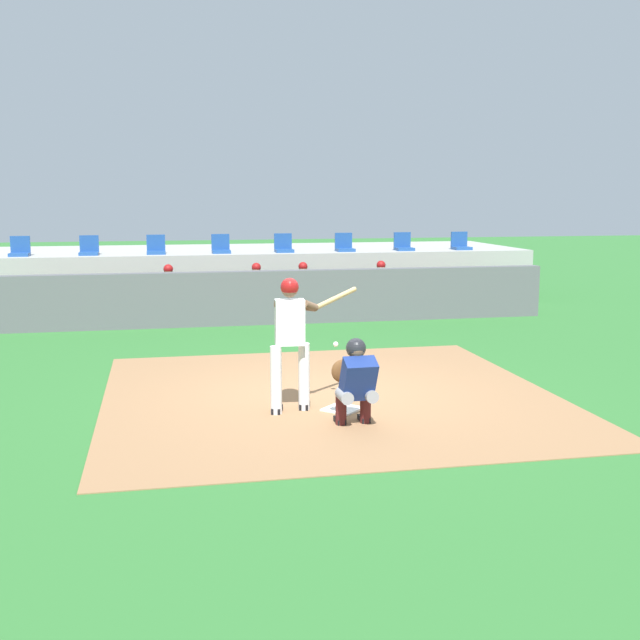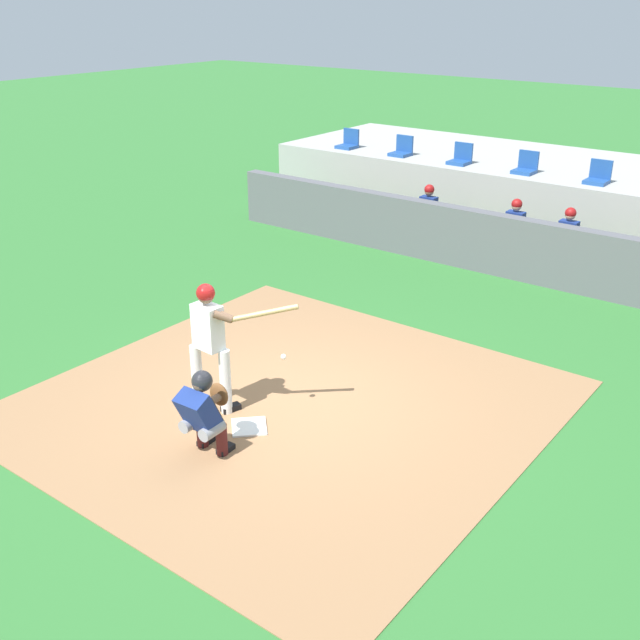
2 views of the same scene
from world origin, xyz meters
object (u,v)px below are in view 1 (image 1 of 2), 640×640
Objects in this scene: dugout_player_2 at (304,289)px; stadium_seat_0 at (20,250)px; catcher_crouched at (355,379)px; stadium_seat_7 at (461,245)px; home_plate at (342,409)px; dugout_player_3 at (382,287)px; stadium_seat_1 at (89,250)px; batter_at_plate at (292,336)px; stadium_seat_5 at (344,246)px; stadium_seat_4 at (284,247)px; stadium_seat_3 at (221,248)px; stadium_seat_6 at (403,245)px; stadium_seat_2 at (156,249)px; dugout_player_1 at (257,290)px; dugout_player_0 at (169,292)px.

dugout_player_2 is 2.71× the size of stadium_seat_0.
catcher_crouched is 12.35m from stadium_seat_7.
home_plate is 0.34× the size of dugout_player_3.
stadium_seat_1 is at bearing 0.00° from stadium_seat_0.
dugout_player_2 is 5.50m from stadium_seat_1.
batter_at_plate is (-0.67, 0.07, 1.01)m from home_plate.
batter_at_plate is at bearing -63.62° from stadium_seat_0.
stadium_seat_4 is at bearing 180.00° from stadium_seat_5.
dugout_player_2 is 2.71× the size of stadium_seat_4.
batter_at_plate is 10.12m from stadium_seat_3.
stadium_seat_6 is (4.08, 10.92, 0.93)m from catcher_crouched.
stadium_seat_2 is at bearing 0.00° from stadium_seat_0.
home_plate is at bearing -76.53° from stadium_seat_2.
stadium_seat_0 and stadium_seat_1 have the same top height.
batter_at_plate is at bearing -93.77° from dugout_player_1.
stadium_seat_2 is 1.00× the size of stadium_seat_7.
stadium_seat_0 is (-5.69, 10.18, 1.51)m from home_plate.
stadium_seat_3 is 1.00× the size of stadium_seat_4.
batter_at_plate is 10.59m from stadium_seat_5.
stadium_seat_2 is (-2.44, 10.18, 1.51)m from home_plate.
home_plate is 0.92× the size of stadium_seat_5.
stadium_seat_6 reaches higher than dugout_player_2.
stadium_seat_6 is (6.23, 2.03, 0.86)m from dugout_player_0.
stadium_seat_0 is at bearing 119.19° from home_plate.
stadium_seat_0 reaches higher than dugout_player_3.
dugout_player_0 is at bearing 180.00° from dugout_player_3.
stadium_seat_0 is at bearing 180.00° from stadium_seat_2.
dugout_player_0 is 2.71× the size of stadium_seat_7.
stadium_seat_2 reaches higher than dugout_player_2.
stadium_seat_6 is at bearing 68.24° from home_plate.
stadium_seat_2 is (1.63, 0.00, 0.00)m from stadium_seat_1.
dugout_player_0 is 2.71× the size of stadium_seat_2.
dugout_player_1 is 2.71× the size of stadium_seat_2.
stadium_seat_0 reaches higher than dugout_player_1.
dugout_player_0 is 2.71× the size of stadium_seat_5.
dugout_player_1 is at bearing -71.70° from stadium_seat_3.
stadium_seat_7 reaches higher than home_plate.
stadium_seat_4 and stadium_seat_5 have the same top height.
stadium_seat_1 is 1.00× the size of stadium_seat_6.
dugout_player_0 is at bearing -145.69° from stadium_seat_4.
stadium_seat_2 is at bearing 102.51° from catcher_crouched.
stadium_seat_6 reaches higher than batter_at_plate.
stadium_seat_5 is at bearing 54.27° from dugout_player_2.
home_plate is at bearing -94.56° from stadium_seat_4.
stadium_seat_4 and stadium_seat_6 have the same top height.
dugout_player_1 is at bearing -41.52° from stadium_seat_2.
stadium_seat_3 is 3.25m from stadium_seat_5.
dugout_player_3 is at bearing -13.33° from stadium_seat_0.
catcher_crouched is at bearing -77.49° from stadium_seat_2.
stadium_seat_6 is at bearing 0.00° from stadium_seat_3.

